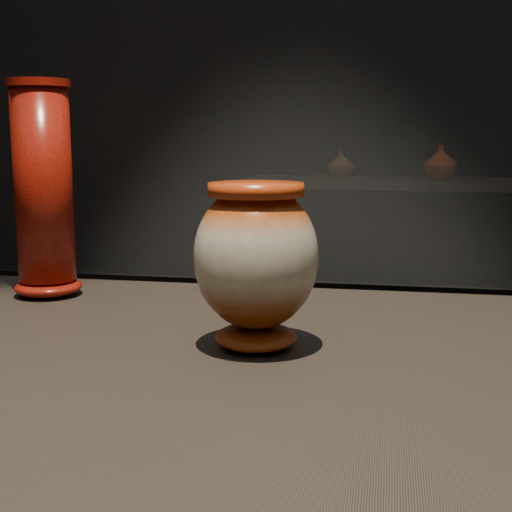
% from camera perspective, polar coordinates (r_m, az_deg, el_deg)
% --- Properties ---
extents(main_vase, '(0.16, 0.16, 0.20)m').
position_cam_1_polar(main_vase, '(0.84, -0.00, -0.24)').
color(main_vase, '#632608').
rests_on(main_vase, display_plinth).
extents(tall_vase, '(0.11, 0.11, 0.34)m').
position_cam_1_polar(tall_vase, '(1.16, -16.61, 4.84)').
color(tall_vase, '#A8200B').
rests_on(tall_vase, display_plinth).
extents(back_shelf, '(2.00, 0.60, 0.90)m').
position_cam_1_polar(back_shelf, '(4.30, 12.57, 2.54)').
color(back_shelf, black).
rests_on(back_shelf, ground).
extents(back_vase_left, '(0.20, 0.20, 0.16)m').
position_cam_1_polar(back_vase_left, '(4.29, 6.82, 7.30)').
color(back_vase_left, brown).
rests_on(back_vase_left, back_shelf).
extents(back_vase_mid, '(0.25, 0.25, 0.20)m').
position_cam_1_polar(back_vase_mid, '(4.23, 14.53, 7.26)').
color(back_vase_mid, '#632608').
rests_on(back_vase_mid, back_shelf).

